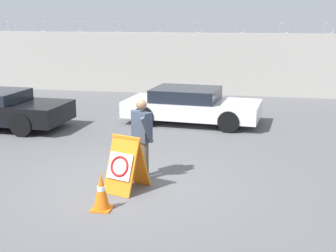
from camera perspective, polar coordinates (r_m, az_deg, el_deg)
name	(u,v)px	position (r m, az deg, el deg)	size (l,w,h in m)	color
ground_plane	(131,182)	(9.86, -4.51, -6.80)	(90.00, 90.00, 0.00)	#5B5B5E
perimeter_wall	(198,64)	(20.32, 3.70, 7.59)	(36.00, 0.30, 3.07)	#ADA8A0
barricade_sign	(125,164)	(9.26, -5.23, -4.60)	(0.84, 0.97, 1.10)	orange
security_guard	(142,135)	(9.79, -3.22, -1.12)	(0.56, 0.60, 1.71)	#514C42
traffic_cone_mid	(101,191)	(8.47, -8.13, -7.90)	(0.35, 0.35, 0.70)	orange
parked_car_rear_sedan	(191,105)	(14.92, 2.79, 2.54)	(4.40, 2.29, 1.12)	black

